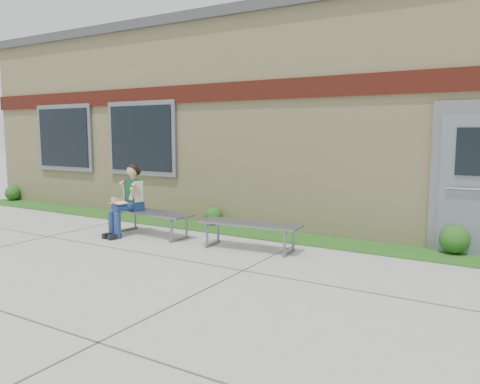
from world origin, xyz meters
The scene contains 9 objects.
ground centered at (0.00, 0.00, 0.00)m, with size 80.00×80.00×0.00m, color #9E9E99.
grass_strip centered at (0.00, 2.60, 0.01)m, with size 16.00×0.80×0.02m, color #165318.
school_building centered at (0.00, 5.99, 2.10)m, with size 16.20×6.22×4.20m.
bench_left centered at (-1.49, 1.54, 0.33)m, with size 1.70×0.62×0.43m.
bench_right centered at (0.51, 1.54, 0.33)m, with size 1.68×0.60×0.43m.
girl centered at (-1.88, 1.34, 0.66)m, with size 0.45×0.78×1.27m.
shrub_west centered at (-7.56, 2.85, 0.21)m, with size 0.39×0.39×0.39m, color #165318.
shrub_mid centered at (-1.07, 2.85, 0.19)m, with size 0.34×0.34×0.34m, color #165318.
shrub_east centered at (3.30, 2.85, 0.24)m, with size 0.43×0.43×0.43m, color #165318.
Camera 1 is at (4.06, -4.70, 1.82)m, focal length 35.00 mm.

